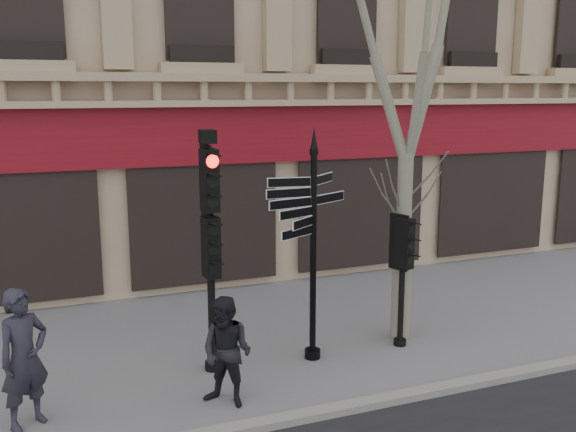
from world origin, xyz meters
The scene contains 8 objects.
ground centered at (0.00, 0.00, 0.00)m, with size 80.00×80.00×0.00m, color slate.
kerb centered at (0.00, -1.40, 0.06)m, with size 80.00×0.25×0.12m, color gray.
fingerpost centered at (0.78, 0.53, 2.69)m, with size 2.07×2.07×4.00m.
traffic_signal_main centered at (-0.95, 0.70, 2.52)m, with size 0.47×0.36×3.98m.
traffic_signal_secondary centered at (2.50, 0.47, 1.66)m, with size 0.47×0.41×2.38m.
plane_tree centered at (2.69, 0.79, 5.93)m, with size 3.18×3.18×8.44m.
pedestrian_a centered at (-3.80, -0.12, 0.99)m, with size 0.72×0.47×1.98m, color #23212D.
pedestrian_b centered at (-1.06, -0.56, 0.83)m, with size 0.81×0.63×1.66m, color black.
Camera 1 is at (-3.44, -9.07, 4.60)m, focal length 40.00 mm.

